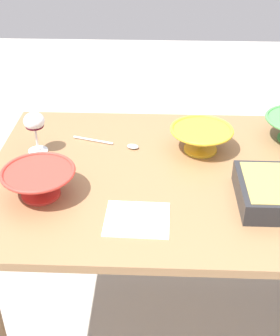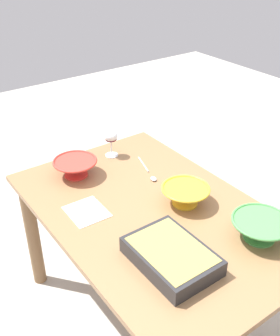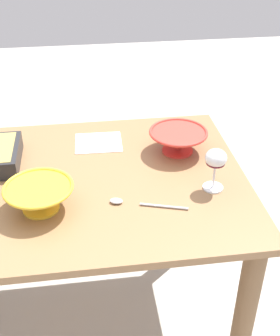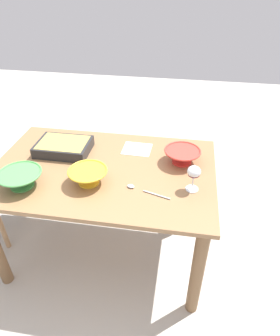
# 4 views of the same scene
# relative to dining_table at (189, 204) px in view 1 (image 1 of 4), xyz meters

# --- Properties ---
(ground_plane) EXTENTS (8.00, 8.00, 0.00)m
(ground_plane) POSITION_rel_dining_table_xyz_m (0.00, 0.00, -0.62)
(ground_plane) COLOR #B2ADA3
(dining_table) EXTENTS (1.41, 0.91, 0.76)m
(dining_table) POSITION_rel_dining_table_xyz_m (0.00, 0.00, 0.00)
(dining_table) COLOR olive
(dining_table) RESTS_ON ground_plane
(wine_glass) EXTENTS (0.08, 0.08, 0.16)m
(wine_glass) POSITION_rel_dining_table_xyz_m (-0.56, 0.12, 0.25)
(wine_glass) COLOR white
(wine_glass) RESTS_ON dining_table
(mixing_bowl) EXTENTS (0.23, 0.23, 0.09)m
(mixing_bowl) POSITION_rel_dining_table_xyz_m (0.04, 0.16, 0.19)
(mixing_bowl) COLOR yellow
(mixing_bowl) RESTS_ON dining_table
(serving_bowl) EXTENTS (0.23, 0.23, 0.09)m
(serving_bowl) POSITION_rel_dining_table_xyz_m (-0.49, -0.15, 0.19)
(serving_bowl) COLOR red
(serving_bowl) RESTS_ON dining_table
(serving_spoon) EXTENTS (0.26, 0.10, 0.01)m
(serving_spoon) POSITION_rel_dining_table_xyz_m (-0.27, 0.18, 0.14)
(serving_spoon) COLOR silver
(serving_spoon) RESTS_ON dining_table
(napkin) EXTENTS (0.20, 0.17, 0.00)m
(napkin) POSITION_rel_dining_table_xyz_m (-0.17, -0.26, 0.14)
(napkin) COLOR white
(napkin) RESTS_ON dining_table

